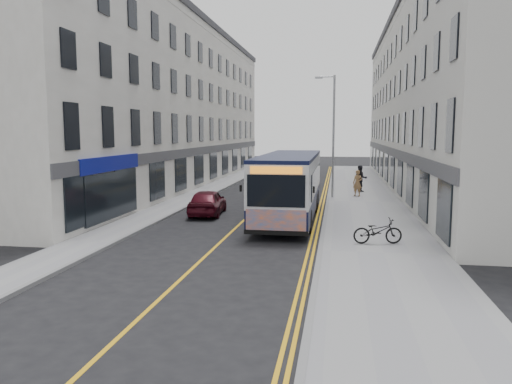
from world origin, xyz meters
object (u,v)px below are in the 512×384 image
(streetlamp, at_px, (332,132))
(city_bus, at_px, (290,184))
(bicycle, at_px, (378,231))
(car_maroon, at_px, (208,202))
(car_white, at_px, (303,178))
(pedestrian_far, at_px, (361,179))
(pedestrian_near, at_px, (357,183))

(streetlamp, relative_size, city_bus, 0.71)
(bicycle, height_order, car_maroon, car_maroon)
(car_white, distance_m, car_maroon, 15.07)
(pedestrian_far, bearing_deg, bicycle, -96.70)
(pedestrian_near, relative_size, car_maroon, 0.43)
(bicycle, xyz_separation_m, pedestrian_far, (0.07, 16.84, 0.45))
(streetlamp, xyz_separation_m, pedestrian_far, (2.02, 3.06, -3.32))
(streetlamp, height_order, bicycle, streetlamp)
(streetlamp, xyz_separation_m, pedestrian_near, (1.71, 0.61, -3.39))
(pedestrian_far, height_order, car_white, pedestrian_far)
(city_bus, xyz_separation_m, pedestrian_near, (3.67, 8.82, -0.80))
(city_bus, relative_size, bicycle, 6.03)
(pedestrian_far, bearing_deg, pedestrian_near, -103.67)
(pedestrian_far, distance_m, car_white, 5.81)
(pedestrian_far, bearing_deg, streetlamp, -129.95)
(city_bus, distance_m, pedestrian_far, 11.98)
(streetlamp, height_order, pedestrian_near, streetlamp)
(streetlamp, relative_size, car_white, 1.90)
(city_bus, xyz_separation_m, bicycle, (3.92, -5.57, -1.18))
(pedestrian_near, height_order, car_white, pedestrian_near)
(bicycle, distance_m, pedestrian_near, 14.40)
(city_bus, distance_m, car_maroon, 4.58)
(streetlamp, relative_size, pedestrian_near, 4.61)
(bicycle, distance_m, car_white, 21.09)
(streetlamp, bearing_deg, pedestrian_near, 19.46)
(city_bus, bearing_deg, streetlamp, 76.57)
(city_bus, height_order, car_white, city_bus)
(pedestrian_near, bearing_deg, city_bus, -88.81)
(pedestrian_near, bearing_deg, streetlamp, -136.75)
(streetlamp, height_order, pedestrian_far, streetlamp)
(bicycle, xyz_separation_m, car_white, (-4.32, 20.64, 0.08))
(pedestrian_near, xyz_separation_m, pedestrian_far, (0.31, 2.45, 0.07))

